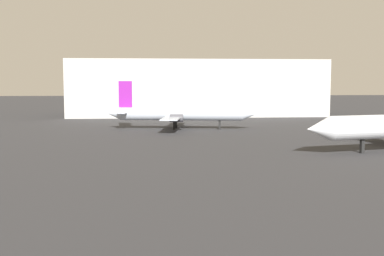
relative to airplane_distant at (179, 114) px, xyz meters
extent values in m
cone|color=silver|center=(14.05, -32.83, 0.35)|extent=(3.76, 3.54, 2.91)
cube|color=black|center=(19.92, -31.52, -1.94)|extent=(0.50, 0.50, 1.67)
cylinder|color=#B2BCCC|center=(0.33, -0.05, 0.00)|extent=(21.97, 5.81, 2.33)
cone|color=#B2BCCC|center=(12.39, -2.01, 0.00)|extent=(2.91, 2.71, 2.33)
cone|color=#B2BCCC|center=(-11.74, 1.90, 0.00)|extent=(2.91, 2.71, 2.33)
cube|color=#B2BCCC|center=(-0.75, 0.12, -0.35)|extent=(6.16, 20.86, 0.18)
cube|color=#B2BCCC|center=(-10.09, 1.64, 0.23)|extent=(2.83, 6.60, 0.12)
cube|color=purple|center=(-9.72, 1.58, 3.55)|extent=(2.44, 0.62, 4.78)
cylinder|color=#4C4C54|center=(0.52, 3.89, -0.47)|extent=(2.47, 1.72, 1.37)
cylinder|color=#4C4C54|center=(-0.73, -3.86, -0.47)|extent=(2.47, 1.72, 1.37)
cube|color=black|center=(7.24, -1.17, -1.97)|extent=(0.44, 0.44, 1.60)
cube|color=black|center=(-0.51, 1.63, -1.97)|extent=(0.44, 0.44, 1.60)
cube|color=black|center=(-1.00, -1.38, -1.97)|extent=(0.44, 0.44, 1.60)
cube|color=#B7B7B2|center=(6.89, 38.34, 4.25)|extent=(63.86, 22.98, 14.05)
camera|label=1|loc=(-5.65, -85.95, 5.70)|focal=44.54mm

